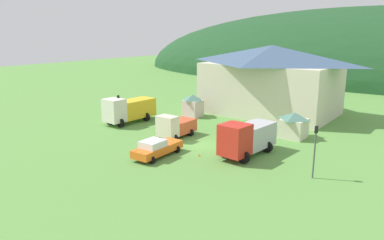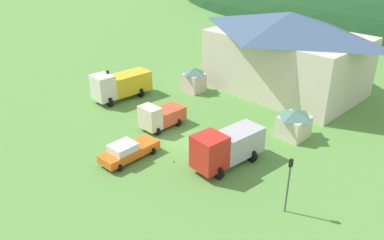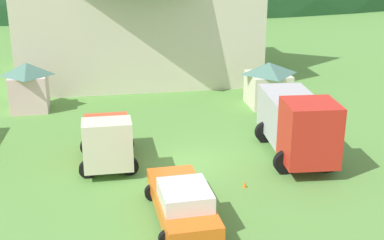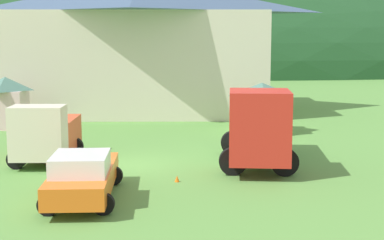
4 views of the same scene
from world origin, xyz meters
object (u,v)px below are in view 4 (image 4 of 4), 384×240
at_px(play_shed_cream, 262,107).
at_px(play_shed_pink, 6,102).
at_px(light_truck_cream, 46,134).
at_px(service_pickup_orange, 83,176).
at_px(traffic_cone_near_pickup, 177,182).
at_px(crane_truck_red, 257,124).
at_px(depot_building, 141,43).
at_px(traffic_cone_mid_row, 269,152).

xyz_separation_m(play_shed_cream, play_shed_pink, (-14.73, 1.59, 0.11)).
bearing_deg(light_truck_cream, play_shed_cream, 126.64).
relative_size(service_pickup_orange, traffic_cone_near_pickup, 11.05).
height_order(play_shed_cream, crane_truck_red, crane_truck_red).
bearing_deg(depot_building, play_shed_cream, -52.58).
relative_size(light_truck_cream, traffic_cone_mid_row, 7.00).
bearing_deg(play_shed_cream, service_pickup_orange, -119.72).
bearing_deg(depot_building, service_pickup_orange, -90.62).
relative_size(light_truck_cream, traffic_cone_near_pickup, 9.29).
xyz_separation_m(crane_truck_red, traffic_cone_near_pickup, (-3.32, -2.78, -1.77)).
bearing_deg(crane_truck_red, traffic_cone_near_pickup, -45.58).
bearing_deg(traffic_cone_mid_row, crane_truck_red, -108.11).
bearing_deg(crane_truck_red, traffic_cone_mid_row, 166.38).
distance_m(depot_building, crane_truck_red, 19.22).
height_order(depot_building, light_truck_cream, depot_building).
relative_size(play_shed_cream, play_shed_pink, 0.93).
xyz_separation_m(depot_building, play_shed_pink, (-7.32, -8.09, -3.29)).
bearing_deg(traffic_cone_near_pickup, crane_truck_red, 39.93).
xyz_separation_m(play_shed_pink, service_pickup_orange, (7.07, -15.01, -0.72)).
distance_m(play_shed_pink, crane_truck_red, 16.71).
relative_size(light_truck_cream, crane_truck_red, 0.67).
xyz_separation_m(play_shed_cream, traffic_cone_mid_row, (-0.37, -5.57, -1.44)).
bearing_deg(service_pickup_orange, traffic_cone_mid_row, 134.90).
height_order(depot_building, play_shed_cream, depot_building).
bearing_deg(traffic_cone_near_pickup, depot_building, 97.80).
xyz_separation_m(light_truck_cream, crane_truck_red, (9.01, -0.65, 0.51)).
xyz_separation_m(light_truck_cream, traffic_cone_near_pickup, (5.69, -3.43, -1.26)).
distance_m(play_shed_cream, play_shed_pink, 14.82).
relative_size(play_shed_cream, traffic_cone_near_pickup, 5.75).
xyz_separation_m(service_pickup_orange, traffic_cone_mid_row, (7.29, 7.84, -0.83)).
height_order(traffic_cone_near_pickup, traffic_cone_mid_row, traffic_cone_mid_row).
relative_size(service_pickup_orange, traffic_cone_mid_row, 8.33).
height_order(light_truck_cream, service_pickup_orange, light_truck_cream).
bearing_deg(light_truck_cream, crane_truck_red, 85.93).
bearing_deg(service_pickup_orange, crane_truck_red, 126.59).
xyz_separation_m(play_shed_pink, traffic_cone_mid_row, (14.37, -7.16, -1.55)).
bearing_deg(play_shed_pink, play_shed_cream, -6.16).
bearing_deg(service_pickup_orange, traffic_cone_near_pickup, 125.30).
relative_size(play_shed_pink, crane_truck_red, 0.45).
bearing_deg(traffic_cone_mid_row, play_shed_pink, 153.50).
xyz_separation_m(crane_truck_red, service_pickup_orange, (-6.41, -5.15, -0.94)).
relative_size(depot_building, play_shed_cream, 6.54).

